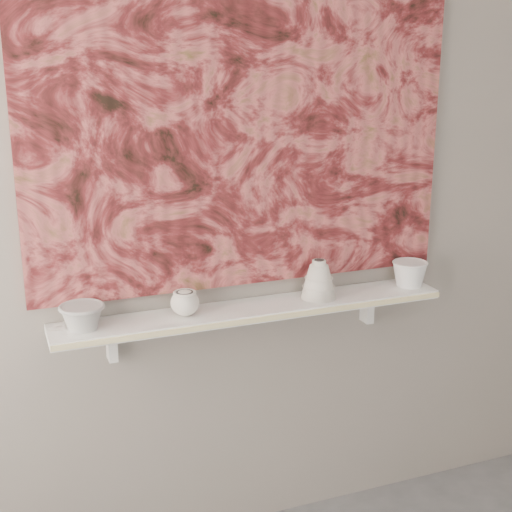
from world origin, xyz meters
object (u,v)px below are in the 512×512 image
bowl_grey (82,316)px  bowl_white (410,273)px  cup_cream (185,303)px  bell_vessel (319,279)px  painting (246,127)px  shelf (254,310)px

bowl_grey → bowl_white: 1.22m
cup_cream → bowl_white: bearing=0.0°
bowl_white → bell_vessel: bearing=180.0°
bowl_grey → bowl_white: (1.22, 0.00, 0.01)m
bowl_grey → bell_vessel: size_ratio=1.03×
painting → bowl_grey: size_ratio=10.29×
bell_vessel → bowl_white: bearing=0.0°
shelf → bowl_grey: (-0.59, 0.00, 0.06)m
painting → bowl_white: painting is taller
shelf → bell_vessel: 0.26m
cup_cream → bowl_grey: bearing=180.0°
painting → cup_cream: (-0.25, -0.08, -0.57)m
bowl_white → shelf: bearing=180.0°
cup_cream → bell_vessel: bearing=0.0°
shelf → bell_vessel: bell_vessel is taller
bowl_grey → bowl_white: bearing=0.0°
shelf → cup_cream: (-0.25, 0.00, 0.06)m
painting → bell_vessel: bearing=-18.0°
bowl_grey → bell_vessel: 0.84m
bowl_white → bowl_grey: bearing=180.0°
shelf → cup_cream: bearing=180.0°
bell_vessel → bowl_white: (0.38, 0.00, -0.02)m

